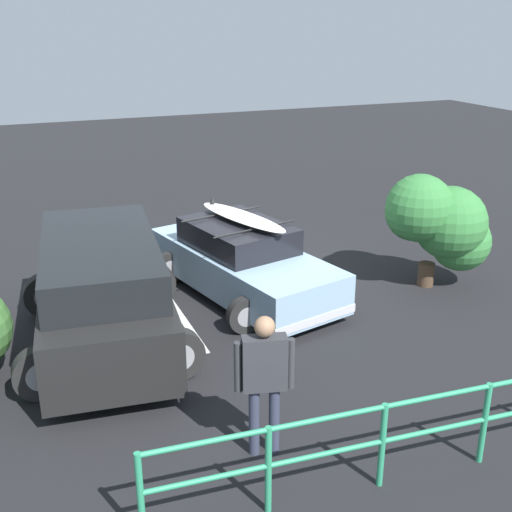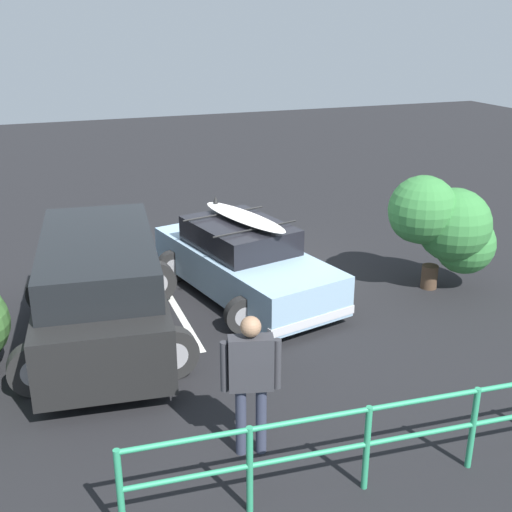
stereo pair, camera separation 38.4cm
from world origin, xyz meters
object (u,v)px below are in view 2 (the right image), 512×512
at_px(sedan_car, 244,261).
at_px(bush_near_left, 441,223).
at_px(person_bystander, 251,374).
at_px(suv_car, 101,288).

relative_size(sedan_car, bush_near_left, 2.02).
height_order(person_bystander, bush_near_left, bush_near_left).
height_order(suv_car, person_bystander, person_bystander).
relative_size(suv_car, bush_near_left, 2.16).
bearing_deg(suv_car, person_bystander, 109.74).
xyz_separation_m(suv_car, bush_near_left, (-6.09, 0.00, 0.38)).
bearing_deg(suv_car, sedan_car, -159.57).
bearing_deg(person_bystander, bush_near_left, -145.29).
bearing_deg(sedan_car, suv_car, 20.43).
xyz_separation_m(person_bystander, bush_near_left, (-4.87, -3.38, 0.22)).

